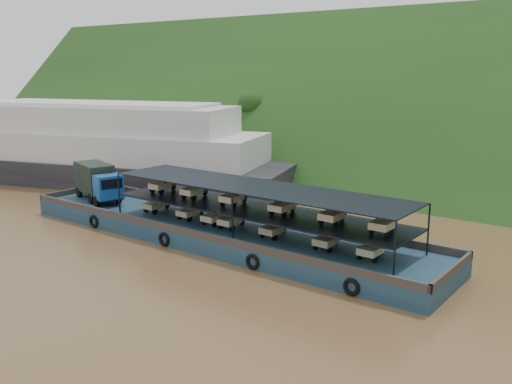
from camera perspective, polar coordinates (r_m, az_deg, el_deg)
The scene contains 4 objects.
ground at distance 41.26m, azimuth -0.30°, elevation -5.43°, with size 160.00×160.00×0.00m, color brown.
hillside at distance 72.42m, azimuth 17.28°, elevation 1.82°, with size 140.00×28.00×28.00m, color #173613.
cargo_barge at distance 42.99m, azimuth -4.77°, elevation -3.21°, with size 35.00×7.18×4.54m.
passenger_ferry at distance 66.08m, azimuth -15.34°, elevation 4.32°, with size 44.85×23.85×8.83m.
Camera 1 is at (23.85, -31.19, 12.67)m, focal length 40.00 mm.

